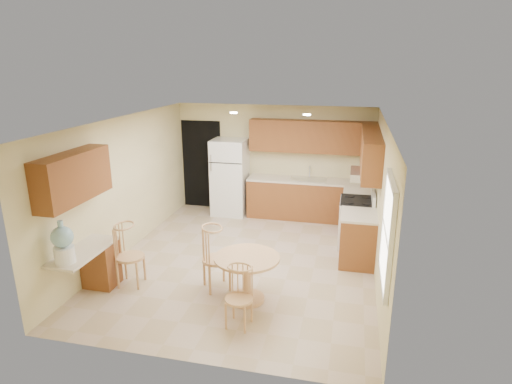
% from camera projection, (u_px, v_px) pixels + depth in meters
% --- Properties ---
extents(floor, '(5.50, 5.50, 0.00)m').
position_uv_depth(floor, '(244.00, 261.00, 7.65)').
color(floor, tan).
rests_on(floor, ground).
extents(ceiling, '(4.50, 5.50, 0.02)m').
position_uv_depth(ceiling, '(243.00, 121.00, 6.92)').
color(ceiling, white).
rests_on(ceiling, wall_back).
extents(wall_back, '(4.50, 0.02, 2.50)m').
position_uv_depth(wall_back, '(274.00, 160.00, 9.85)').
color(wall_back, beige).
rests_on(wall_back, floor).
extents(wall_front, '(4.50, 0.02, 2.50)m').
position_uv_depth(wall_front, '(182.00, 267.00, 4.72)').
color(wall_front, beige).
rests_on(wall_front, floor).
extents(wall_left, '(0.02, 5.50, 2.50)m').
position_uv_depth(wall_left, '(124.00, 186.00, 7.77)').
color(wall_left, beige).
rests_on(wall_left, floor).
extents(wall_right, '(0.02, 5.50, 2.50)m').
position_uv_depth(wall_right, '(380.00, 204.00, 6.81)').
color(wall_right, beige).
rests_on(wall_right, floor).
extents(doorway, '(0.90, 0.02, 2.10)m').
position_uv_depth(doorway, '(202.00, 165.00, 10.27)').
color(doorway, black).
rests_on(doorway, floor).
extents(base_cab_back, '(2.75, 0.60, 0.87)m').
position_uv_depth(base_cab_back, '(309.00, 200.00, 9.62)').
color(base_cab_back, brown).
rests_on(base_cab_back, floor).
extents(counter_back, '(2.75, 0.63, 0.04)m').
position_uv_depth(counter_back, '(310.00, 181.00, 9.49)').
color(counter_back, beige).
rests_on(counter_back, base_cab_back).
extents(base_cab_right_a, '(0.60, 0.59, 0.87)m').
position_uv_depth(base_cab_right_a, '(358.00, 212.00, 8.84)').
color(base_cab_right_a, brown).
rests_on(base_cab_right_a, floor).
extents(counter_right_a, '(0.63, 0.59, 0.04)m').
position_uv_depth(counter_right_a, '(359.00, 191.00, 8.71)').
color(counter_right_a, beige).
rests_on(counter_right_a, base_cab_right_a).
extents(base_cab_right_b, '(0.60, 0.80, 0.87)m').
position_uv_depth(base_cab_right_b, '(358.00, 240.00, 7.48)').
color(base_cab_right_b, brown).
rests_on(base_cab_right_b, floor).
extents(counter_right_b, '(0.63, 0.80, 0.04)m').
position_uv_depth(counter_right_b, '(359.00, 215.00, 7.35)').
color(counter_right_b, beige).
rests_on(counter_right_b, base_cab_right_b).
extents(upper_cab_back, '(2.75, 0.33, 0.70)m').
position_uv_depth(upper_cab_back, '(312.00, 137.00, 9.34)').
color(upper_cab_back, brown).
rests_on(upper_cab_back, wall_back).
extents(upper_cab_right, '(0.33, 2.42, 0.70)m').
position_uv_depth(upper_cab_right, '(371.00, 151.00, 7.80)').
color(upper_cab_right, brown).
rests_on(upper_cab_right, wall_right).
extents(upper_cab_left, '(0.33, 1.40, 0.70)m').
position_uv_depth(upper_cab_left, '(73.00, 177.00, 6.07)').
color(upper_cab_left, brown).
rests_on(upper_cab_left, wall_left).
extents(sink, '(0.78, 0.44, 0.01)m').
position_uv_depth(sink, '(309.00, 179.00, 9.49)').
color(sink, silver).
rests_on(sink, counter_back).
extents(range_hood, '(0.50, 0.76, 0.14)m').
position_uv_depth(range_hood, '(364.00, 174.00, 7.91)').
color(range_hood, silver).
rests_on(range_hood, upper_cab_right).
extents(desk_pedestal, '(0.48, 0.42, 0.72)m').
position_uv_depth(desk_pedestal, '(101.00, 264.00, 6.74)').
color(desk_pedestal, brown).
rests_on(desk_pedestal, floor).
extents(desk_top, '(0.50, 1.20, 0.04)m').
position_uv_depth(desk_top, '(84.00, 251.00, 6.28)').
color(desk_top, beige).
rests_on(desk_top, desk_pedestal).
extents(window, '(0.06, 1.12, 1.30)m').
position_uv_depth(window, '(388.00, 232.00, 5.01)').
color(window, white).
rests_on(window, wall_right).
extents(can_light_a, '(0.14, 0.14, 0.02)m').
position_uv_depth(can_light_a, '(234.00, 113.00, 8.15)').
color(can_light_a, white).
rests_on(can_light_a, ceiling).
extents(can_light_b, '(0.14, 0.14, 0.02)m').
position_uv_depth(can_light_b, '(307.00, 115.00, 7.85)').
color(can_light_b, white).
rests_on(can_light_b, ceiling).
extents(refrigerator, '(0.77, 0.75, 1.75)m').
position_uv_depth(refrigerator, '(230.00, 177.00, 9.84)').
color(refrigerator, white).
rests_on(refrigerator, floor).
extents(stove, '(0.65, 0.76, 1.09)m').
position_uv_depth(stove, '(356.00, 222.00, 8.21)').
color(stove, white).
rests_on(stove, floor).
extents(dining_table, '(0.96, 0.96, 0.71)m').
position_uv_depth(dining_table, '(247.00, 272.00, 6.27)').
color(dining_table, tan).
rests_on(dining_table, floor).
extents(chair_table_a, '(0.45, 0.57, 1.02)m').
position_uv_depth(chair_table_a, '(214.00, 254.00, 6.48)').
color(chair_table_a, tan).
rests_on(chair_table_a, floor).
extents(chair_table_b, '(0.37, 0.38, 0.85)m').
position_uv_depth(chair_table_b, '(237.00, 295.00, 5.56)').
color(chair_table_b, tan).
rests_on(chair_table_b, floor).
extents(chair_desk, '(0.44, 0.57, 1.00)m').
position_uv_depth(chair_desk, '(126.00, 252.00, 6.60)').
color(chair_desk, tan).
rests_on(chair_desk, floor).
extents(water_crock, '(0.30, 0.30, 0.61)m').
position_uv_depth(water_crock, '(63.00, 244.00, 5.81)').
color(water_crock, white).
rests_on(water_crock, desk_top).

